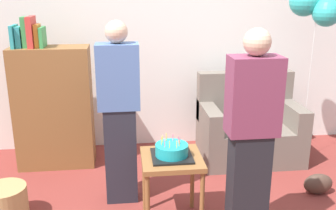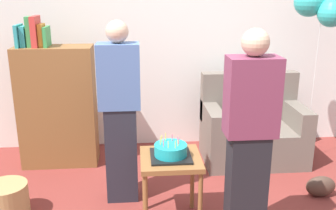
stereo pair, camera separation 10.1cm
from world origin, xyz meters
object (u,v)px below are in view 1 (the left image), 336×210
Objects in this scene: birthday_cake at (172,151)px; person_blowing_candles at (119,113)px; side_table at (172,167)px; wicker_basket at (6,204)px; handbag at (318,184)px; bookshelf at (53,105)px; balloon_bunch at (314,6)px; person_holding_cake at (251,140)px; couch at (248,129)px.

person_blowing_candles is (-0.40, 0.44, 0.19)m from birthday_cake.
side_table reaches higher than wicker_basket.
wicker_basket is at bearing -177.87° from handbag.
person_blowing_candles is at bearing 175.92° from handbag.
handbag is (1.44, 0.30, -0.55)m from birthday_cake.
side_table is at bearing -168.04° from handbag.
side_table is at bearing -48.54° from bookshelf.
handbag is at bearing 11.96° from side_table.
bookshelf is 1.10m from person_blowing_candles.
balloon_bunch is (1.60, 1.07, 1.05)m from birthday_cake.
person_holding_cake is at bearing -43.09° from bookshelf.
balloon_bunch reaches higher than couch.
handbag is at bearing -101.68° from balloon_bunch.
balloon_bunch is at bearing 16.33° from wicker_basket.
birthday_cake is at bearing -168.04° from handbag.
bookshelf reaches higher than couch.
wicker_basket is at bearing 171.71° from side_table.
bookshelf is (-2.14, 0.07, 0.34)m from couch.
person_blowing_candles is 1.19m from person_holding_cake.
side_table is at bearing -146.16° from balloon_bunch.
birthday_cake is 0.20× the size of person_holding_cake.
person_blowing_candles reaches higher than birthday_cake.
bookshelf reaches higher than birthday_cake.
side_table is 0.68m from person_blowing_candles.
bookshelf is 1.68m from birthday_cake.
side_table reaches higher than handbag.
couch is at bearing 49.09° from side_table.
birthday_cake is 0.64m from person_holding_cake.
birthday_cake is 0.20× the size of person_blowing_candles.
person_holding_cake is at bearing -108.46° from couch.
person_blowing_candles is 1.99m from handbag.
couch is at bearing -92.10° from person_holding_cake.
balloon_bunch is (2.97, 0.87, 1.55)m from wicker_basket.
wicker_basket is at bearing 2.12° from person_holding_cake.
bookshelf is 2.78m from handbag.
couch is 1.00m from handbag.
balloon_bunch is at bearing 33.84° from birthday_cake.
person_blowing_candles and person_holding_cake have the same top height.
bookshelf is at bearing 176.02° from balloon_bunch.
handbag is at bearing 11.62° from person_blowing_candles.
bookshelf is at bearing -26.73° from person_holding_cake.
bookshelf is at bearing 178.14° from couch.
couch is at bearing 49.09° from birthday_cake.
side_table is 1.43m from wicker_basket.
bookshelf is at bearing 131.46° from birthday_cake.
side_table is 0.31× the size of balloon_bunch.
balloon_bunch is at bearing 33.84° from side_table.
handbag is 1.78m from balloon_bunch.
balloon_bunch reaches higher than handbag.
handbag is (0.41, -0.88, -0.24)m from couch.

